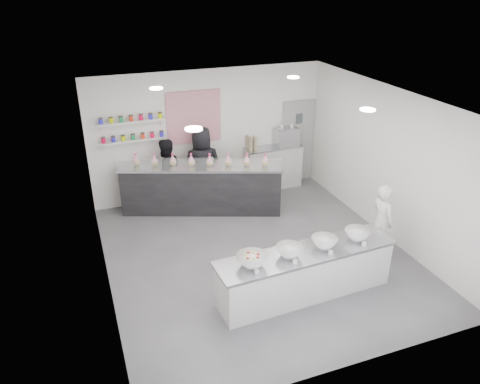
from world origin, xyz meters
name	(u,v)px	position (x,y,z in m)	size (l,w,h in m)	color
floor	(257,255)	(0.00, 0.00, 0.00)	(6.00, 6.00, 0.00)	#515156
ceiling	(260,101)	(0.00, 0.00, 3.00)	(6.00, 6.00, 0.00)	white
back_wall	(209,134)	(0.00, 3.00, 1.50)	(5.50, 5.50, 0.00)	white
left_wall	(99,209)	(-2.75, 0.00, 1.50)	(6.00, 6.00, 0.00)	white
right_wall	(388,164)	(2.75, 0.00, 1.50)	(6.00, 6.00, 0.00)	white
back_door	(297,142)	(2.30, 2.97, 1.05)	(0.88, 0.04, 2.10)	gray
pattern_panel	(194,117)	(-0.35, 2.98, 1.95)	(1.25, 0.03, 1.20)	#B21B44
jar_shelf_lower	(133,140)	(-1.75, 2.90, 1.60)	(1.45, 0.22, 0.04)	silver
jar_shelf_upper	(131,121)	(-1.75, 2.90, 2.02)	(1.45, 0.22, 0.04)	silver
preserve_jars	(132,128)	(-1.75, 2.88, 1.88)	(1.45, 0.10, 0.56)	#EF0542
downlight_0	(194,129)	(-1.40, -1.00, 2.98)	(0.24, 0.24, 0.02)	white
downlight_1	(368,110)	(1.40, -1.00, 2.98)	(0.24, 0.24, 0.02)	white
downlight_2	(156,88)	(-1.40, 1.60, 2.98)	(0.24, 0.24, 0.02)	white
downlight_3	(293,77)	(1.40, 1.60, 2.98)	(0.24, 0.24, 0.02)	white
prep_counter	(305,273)	(0.30, -1.36, 0.42)	(3.07, 0.70, 0.84)	silver
back_bar	(202,188)	(-0.46, 2.16, 0.55)	(3.54, 0.65, 1.10)	black
sneeze_guard	(199,165)	(-0.57, 1.87, 1.25)	(3.49, 0.01, 0.30)	white
espresso_ledge	(273,167)	(1.55, 2.78, 0.53)	(1.44, 0.46, 1.07)	silver
espresso_machine	(286,137)	(1.89, 2.78, 1.28)	(0.56, 0.38, 0.42)	#93969E
cup_stacks	(252,143)	(1.00, 2.78, 1.23)	(0.24, 0.24, 0.32)	tan
prep_bowls	(307,247)	(0.30, -1.36, 0.92)	(2.38, 0.53, 0.17)	white
label_cards	(322,268)	(0.27, -1.89, 0.87)	(2.01, 0.04, 0.07)	white
cookie_bags	(200,160)	(-0.46, 2.16, 1.24)	(2.96, 0.16, 0.28)	pink
woman_prep	(382,222)	(2.14, -0.81, 0.74)	(0.54, 0.36, 1.49)	white
staff_left	(166,174)	(-1.15, 2.60, 0.82)	(0.80, 0.62, 1.64)	black
staff_right	(202,166)	(-0.30, 2.60, 0.91)	(0.89, 0.58, 1.82)	black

